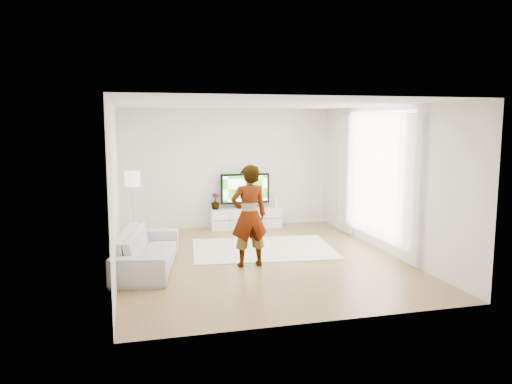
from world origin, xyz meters
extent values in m
plane|color=#A6814B|center=(0.00, 0.00, 0.00)|extent=(6.00, 6.00, 0.00)
plane|color=white|center=(0.00, 0.00, 2.80)|extent=(6.00, 6.00, 0.00)
cube|color=silver|center=(-2.50, 0.00, 1.40)|extent=(0.02, 6.00, 2.80)
cube|color=silver|center=(2.50, 0.00, 1.40)|extent=(0.02, 6.00, 2.80)
cube|color=silver|center=(0.00, 3.00, 1.40)|extent=(5.00, 0.02, 2.80)
cube|color=silver|center=(0.00, -3.00, 1.40)|extent=(5.00, 0.02, 2.80)
cube|color=white|center=(2.48, 0.30, 1.45)|extent=(0.01, 2.60, 2.50)
cube|color=white|center=(2.40, -1.00, 1.35)|extent=(0.04, 0.70, 2.60)
cube|color=white|center=(2.40, 1.60, 1.35)|extent=(0.04, 0.70, 2.60)
cube|color=white|center=(0.38, 2.77, 0.24)|extent=(1.69, 0.47, 0.47)
cube|color=black|center=(0.38, 2.52, 0.24)|extent=(1.64, 0.00, 0.01)
cube|color=black|center=(-0.04, 2.52, 0.24)|extent=(0.01, 0.00, 0.42)
cube|color=black|center=(0.80, 2.52, 0.24)|extent=(0.01, 0.00, 0.42)
cube|color=black|center=(0.38, 2.79, 0.49)|extent=(0.42, 0.23, 0.02)
cube|color=black|center=(0.38, 2.79, 0.54)|extent=(0.08, 0.05, 0.08)
cube|color=black|center=(0.38, 2.79, 0.94)|extent=(1.17, 0.06, 0.71)
cube|color=#1F9818|center=(0.38, 2.76, 0.94)|extent=(1.07, 0.01, 0.61)
cube|color=white|center=(1.12, 2.77, 0.58)|extent=(0.06, 0.16, 0.22)
cube|color=#4CB2FF|center=(1.12, 2.68, 0.60)|extent=(0.01, 0.00, 0.12)
imported|color=#3F7238|center=(-0.33, 2.77, 0.66)|extent=(0.27, 0.27, 0.38)
cube|color=#F1E5CD|center=(0.26, 0.71, 0.01)|extent=(2.94, 2.27, 0.01)
imported|color=#334772|center=(-0.29, -0.40, 0.90)|extent=(0.67, 0.46, 1.77)
imported|color=#ABABA6|center=(-2.01, -0.08, 0.33)|extent=(1.28, 2.37, 0.66)
cylinder|color=silver|center=(-2.20, 2.18, 0.01)|extent=(0.25, 0.25, 0.02)
cylinder|color=silver|center=(-2.20, 2.18, 0.58)|extent=(0.03, 0.03, 1.13)
cylinder|color=white|center=(-2.20, 2.18, 1.30)|extent=(0.32, 0.32, 0.32)
camera|label=1|loc=(-2.27, -8.58, 2.48)|focal=35.00mm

